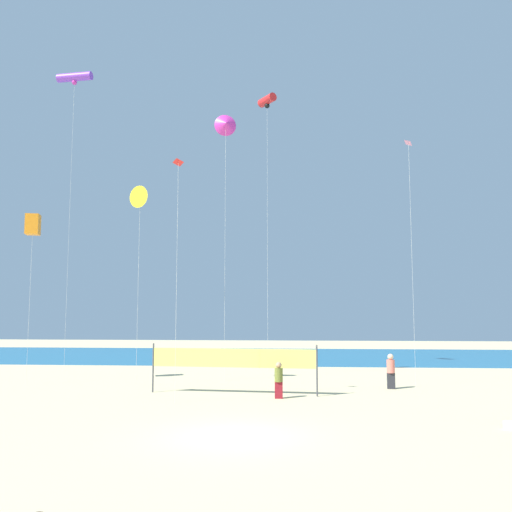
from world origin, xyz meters
The scene contains 13 objects.
ground_plane centered at (0.00, 0.00, 0.00)m, with size 120.00×120.00×0.00m, color beige.
ocean_band centered at (0.00, 32.49, 0.00)m, with size 120.00×20.00×0.01m, color #1E6B99.
beachgoer_coral_shirt centered at (6.84, 11.35, 0.96)m, with size 0.41×0.41×1.79m.
beachgoer_olive_shirt centered at (1.14, 7.77, 0.88)m, with size 0.38×0.38×1.65m.
volleyball_net centered at (-1.12, 8.88, 1.64)m, with size 8.17×0.81×2.40m.
beach_handbag centered at (9.13, 1.72, 0.14)m, with size 0.35×0.17×0.28m, color white.
kite_pink_diamond centered at (8.29, 12.16, 12.63)m, with size 0.48×0.48×13.50m.
kite_magenta_delta centered at (-2.24, 14.09, 15.35)m, with size 1.42×0.81×16.04m.
kite_violet_tube centered at (-13.87, 18.67, 20.79)m, with size 2.65×0.88×21.14m.
kite_red_diamond centered at (-3.35, 6.20, 10.30)m, with size 0.43×0.43×10.94m.
kite_yellow_delta centered at (-6.66, 11.41, 10.31)m, with size 1.26×0.72×10.95m.
kite_orange_box centered at (-12.88, 11.59, 8.89)m, with size 0.88×0.88×9.48m.
kite_red_tube centered at (-0.02, 19.69, 19.01)m, with size 1.42×1.58×19.40m.
Camera 1 is at (2.03, -17.61, 3.92)m, focal length 37.95 mm.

